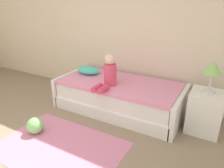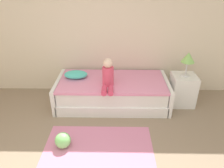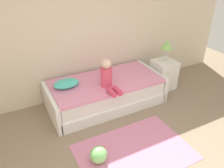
# 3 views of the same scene
# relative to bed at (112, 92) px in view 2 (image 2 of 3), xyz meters

# --- Properties ---
(wall_rear) EXTENTS (7.20, 0.10, 2.90)m
(wall_rear) POSITION_rel_bed_xyz_m (-0.44, 0.60, 1.20)
(wall_rear) COLOR beige
(wall_rear) RESTS_ON ground
(bed) EXTENTS (2.11, 1.00, 0.50)m
(bed) POSITION_rel_bed_xyz_m (0.00, 0.00, 0.00)
(bed) COLOR white
(bed) RESTS_ON ground
(nightstand) EXTENTS (0.44, 0.44, 0.60)m
(nightstand) POSITION_rel_bed_xyz_m (1.35, 0.01, 0.05)
(nightstand) COLOR white
(nightstand) RESTS_ON ground
(table_lamp) EXTENTS (0.24, 0.24, 0.45)m
(table_lamp) POSITION_rel_bed_xyz_m (1.35, 0.01, 0.69)
(table_lamp) COLOR silver
(table_lamp) RESTS_ON nightstand
(child_figure) EXTENTS (0.20, 0.51, 0.50)m
(child_figure) POSITION_rel_bed_xyz_m (-0.07, -0.23, 0.46)
(child_figure) COLOR #E04C6B
(child_figure) RESTS_ON bed
(pillow) EXTENTS (0.44, 0.30, 0.13)m
(pillow) POSITION_rel_bed_xyz_m (-0.70, 0.10, 0.32)
(pillow) COLOR #4CCCBC
(pillow) RESTS_ON bed
(toy_ball) EXTENTS (0.23, 0.23, 0.23)m
(toy_ball) POSITION_rel_bed_xyz_m (-0.70, -1.21, -0.13)
(toy_ball) COLOR #7FD872
(toy_ball) RESTS_ON ground
(area_rug) EXTENTS (1.60, 1.10, 0.01)m
(area_rug) POSITION_rel_bed_xyz_m (-0.18, -1.30, -0.24)
(area_rug) COLOR pink
(area_rug) RESTS_ON ground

